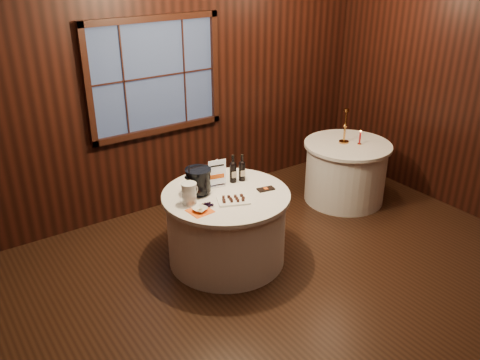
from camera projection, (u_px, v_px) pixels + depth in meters
ground at (287, 310)px, 4.61m from camera, size 6.00×6.00×0.00m
back_wall at (155, 85)px, 5.81m from camera, size 6.00×0.10×3.00m
main_table at (226, 227)px, 5.19m from camera, size 1.28×1.28×0.77m
side_table at (345, 172)px, 6.44m from camera, size 1.08×1.08×0.77m
sign_stand at (217, 177)px, 5.14m from camera, size 0.18×0.12×0.30m
port_bottle_left at (233, 170)px, 5.22m from camera, size 0.07×0.08×0.30m
port_bottle_right at (242, 169)px, 5.25m from camera, size 0.07×0.08×0.29m
ice_bucket at (198, 181)px, 4.97m from camera, size 0.26×0.26×0.26m
chocolate_plate at (233, 200)px, 4.86m from camera, size 0.35×0.30×0.04m
chocolate_box at (266, 189)px, 5.10m from camera, size 0.18×0.12×0.01m
grape_bunch at (207, 204)px, 4.78m from camera, size 0.17×0.10×0.04m
glass_pitcher at (189, 193)px, 4.79m from camera, size 0.20×0.15×0.21m
orange_napkin at (200, 211)px, 4.69m from camera, size 0.22×0.22×0.00m
cracker_bowl at (200, 209)px, 4.69m from camera, size 0.17×0.17×0.03m
brass_candlestick at (345, 131)px, 6.24m from camera, size 0.12×0.12×0.44m
red_candle at (360, 139)px, 6.22m from camera, size 0.05×0.05×0.18m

